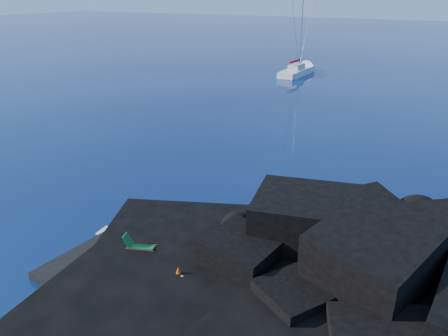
{
  "coord_description": "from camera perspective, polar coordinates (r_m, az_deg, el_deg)",
  "views": [
    {
      "loc": [
        15.23,
        -12.0,
        11.89
      ],
      "look_at": [
        3.65,
        9.28,
        2.0
      ],
      "focal_mm": 35.0,
      "sensor_mm": 36.0,
      "label": 1
    }
  ],
  "objects": [
    {
      "name": "towel",
      "position": [
        19.51,
        -6.78,
        -14.14
      ],
      "size": [
        2.01,
        1.15,
        0.05
      ],
      "primitive_type": "cube",
      "rotation": [
        0.0,
        0.0,
        0.14
      ],
      "color": "white",
      "rests_on": "beach"
    },
    {
      "name": "ground",
      "position": [
        22.75,
        -20.01,
        -10.82
      ],
      "size": [
        400.0,
        400.0,
        0.0
      ],
      "primitive_type": "plane",
      "color": "#030332",
      "rests_on": "ground"
    },
    {
      "name": "surf_foam",
      "position": [
        23.13,
        -2.16,
        -8.74
      ],
      "size": [
        10.0,
        8.0,
        0.06
      ],
      "primitive_type": null,
      "color": "white",
      "rests_on": "ground"
    },
    {
      "name": "sailboat",
      "position": [
        68.75,
        9.54,
        11.95
      ],
      "size": [
        3.05,
        12.49,
        13.01
      ],
      "primitive_type": null,
      "rotation": [
        0.0,
        0.0,
        -0.04
      ],
      "color": "white",
      "rests_on": "ground"
    },
    {
      "name": "deck_chair",
      "position": [
        21.19,
        -10.79,
        -9.66
      ],
      "size": [
        1.56,
        1.07,
        0.99
      ],
      "primitive_type": null,
      "rotation": [
        0.0,
        0.0,
        0.34
      ],
      "color": "#16632D",
      "rests_on": "beach"
    },
    {
      "name": "marker_cone",
      "position": [
        19.34,
        -5.97,
        -13.44
      ],
      "size": [
        0.52,
        0.52,
        0.61
      ],
      "primitive_type": "cone",
      "rotation": [
        0.0,
        0.0,
        0.39
      ],
      "color": "#E65B0C",
      "rests_on": "beach"
    },
    {
      "name": "beach",
      "position": [
        20.32,
        -10.08,
        -14.01
      ],
      "size": [
        9.08,
        6.86,
        0.7
      ],
      "primitive_type": "cube",
      "rotation": [
        0.0,
        0.0,
        -0.1
      ],
      "color": "black",
      "rests_on": "ground"
    },
    {
      "name": "headland",
      "position": [
        19.27,
        16.42,
        -16.97
      ],
      "size": [
        24.0,
        24.0,
        3.6
      ],
      "primitive_type": null,
      "color": "black",
      "rests_on": "ground"
    },
    {
      "name": "sunbather",
      "position": [
        19.42,
        -6.8,
        -13.77
      ],
      "size": [
        1.85,
        0.72,
        0.26
      ],
      "primitive_type": null,
      "rotation": [
        0.0,
        0.0,
        0.14
      ],
      "color": "tan",
      "rests_on": "towel"
    }
  ]
}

